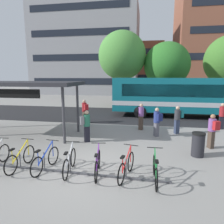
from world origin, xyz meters
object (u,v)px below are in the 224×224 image
(transit_shelter, at_px, (17,85))
(commuter_black_pack_5, at_px, (223,114))
(commuter_red_pack_2, at_px, (212,129))
(trash_bin, at_px, (198,144))
(parked_bicycle_silver_6, at_px, (70,162))
(street_tree_0, at_px, (122,56))
(parked_bicycle_red_8, at_px, (126,167))
(commuter_grey_pack_6, at_px, (86,124))
(commuter_red_pack_4, at_px, (85,110))
(city_bus, at_px, (188,96))
(commuter_teal_pack_1, at_px, (178,118))
(commuter_navy_pack_3, at_px, (157,120))
(parked_bicycle_green_9, at_px, (155,171))
(street_tree_1, at_px, (167,65))
(commuter_black_pack_0, at_px, (140,115))
(parked_bicycle_blue_5, at_px, (46,160))
(parked_bicycle_yellow_4, at_px, (20,159))
(parked_bicycle_purple_7, at_px, (98,164))

(transit_shelter, xyz_separation_m, commuter_black_pack_5, (11.96, 3.28, -1.90))
(commuter_red_pack_2, bearing_deg, trash_bin, 117.48)
(parked_bicycle_silver_6, bearing_deg, street_tree_0, -6.53)
(parked_bicycle_red_8, relative_size, commuter_grey_pack_6, 1.02)
(commuter_red_pack_4, xyz_separation_m, trash_bin, (6.56, -5.13, -0.45))
(city_bus, relative_size, transit_shelter, 1.71)
(commuter_teal_pack_1, bearing_deg, street_tree_0, -95.19)
(transit_shelter, relative_size, commuter_red_pack_2, 4.31)
(transit_shelter, xyz_separation_m, commuter_navy_pack_3, (7.78, 0.95, -1.93))
(commuter_teal_pack_1, bearing_deg, commuter_navy_pack_3, 4.58)
(commuter_red_pack_4, distance_m, street_tree_0, 9.81)
(commuter_black_pack_5, height_order, commuter_grey_pack_6, commuter_black_pack_5)
(commuter_teal_pack_1, distance_m, street_tree_0, 12.10)
(transit_shelter, bearing_deg, parked_bicycle_green_9, -29.43)
(parked_bicycle_green_9, bearing_deg, trash_bin, -38.60)
(city_bus, height_order, street_tree_1, street_tree_1)
(commuter_black_pack_0, distance_m, commuter_navy_pack_3, 1.64)
(commuter_navy_pack_3, bearing_deg, parked_bicycle_silver_6, 113.71)
(parked_bicycle_blue_5, xyz_separation_m, commuter_navy_pack_3, (4.14, 4.89, 0.56))
(commuter_navy_pack_3, bearing_deg, parked_bicycle_green_9, 143.77)
(transit_shelter, relative_size, street_tree_1, 1.02)
(trash_bin, bearing_deg, parked_bicycle_yellow_4, -160.92)
(street_tree_1, bearing_deg, commuter_black_pack_5, -73.01)
(parked_bicycle_green_9, bearing_deg, parked_bicycle_purple_7, 83.86)
(parked_bicycle_silver_6, bearing_deg, parked_bicycle_red_8, -97.17)
(city_bus, xyz_separation_m, commuter_red_pack_2, (-0.29, -7.52, -0.83))
(parked_bicycle_purple_7, bearing_deg, parked_bicycle_silver_6, 81.76)
(commuter_teal_pack_1, bearing_deg, parked_bicycle_green_9, 46.50)
(commuter_grey_pack_6, distance_m, trash_bin, 5.33)
(commuter_grey_pack_6, bearing_deg, commuter_teal_pack_1, -10.32)
(commuter_red_pack_2, distance_m, trash_bin, 1.45)
(commuter_red_pack_2, height_order, street_tree_0, street_tree_0)
(parked_bicycle_red_8, distance_m, commuter_grey_pack_6, 4.17)
(commuter_black_pack_0, bearing_deg, commuter_black_pack_5, 25.57)
(parked_bicycle_silver_6, bearing_deg, commuter_black_pack_0, -26.84)
(commuter_teal_pack_1, height_order, street_tree_1, street_tree_1)
(commuter_red_pack_2, height_order, commuter_black_pack_5, commuter_black_pack_5)
(commuter_navy_pack_3, relative_size, street_tree_0, 0.20)
(commuter_red_pack_4, bearing_deg, commuter_teal_pack_1, -152.69)
(parked_bicycle_blue_5, bearing_deg, commuter_red_pack_2, -56.38)
(parked_bicycle_red_8, xyz_separation_m, commuter_black_pack_0, (0.27, 6.26, 0.58))
(commuter_red_pack_2, relative_size, commuter_navy_pack_3, 1.00)
(parked_bicycle_blue_5, height_order, street_tree_1, street_tree_1)
(parked_bicycle_yellow_4, relative_size, trash_bin, 1.67)
(parked_bicycle_purple_7, distance_m, trash_bin, 4.46)
(commuter_navy_pack_3, height_order, trash_bin, commuter_navy_pack_3)
(transit_shelter, bearing_deg, commuter_grey_pack_6, -9.11)
(commuter_black_pack_0, xyz_separation_m, commuter_black_pack_5, (5.14, 1.00, -0.00))
(commuter_red_pack_4, bearing_deg, commuter_black_pack_0, -153.93)
(trash_bin, bearing_deg, parked_bicycle_blue_5, -158.12)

